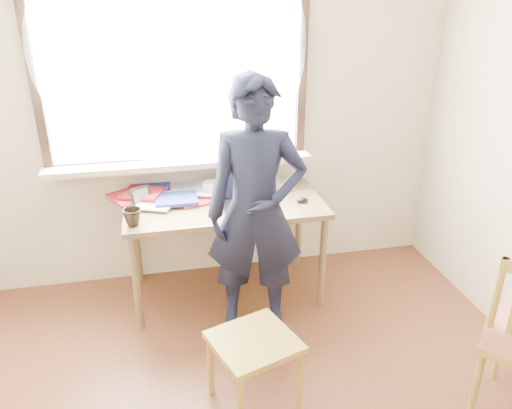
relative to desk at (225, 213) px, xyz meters
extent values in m
cube|color=beige|center=(-0.06, 0.37, 0.66)|extent=(3.50, 0.02, 2.60)
cube|color=white|center=(-0.26, 0.36, 0.96)|extent=(1.70, 0.01, 1.30)
cube|color=black|center=(-0.26, 0.34, 0.28)|extent=(1.82, 0.06, 0.06)
cube|color=black|center=(-1.14, 0.34, 0.96)|extent=(0.06, 0.06, 1.30)
cube|color=black|center=(0.62, 0.34, 0.96)|extent=(0.06, 0.06, 1.30)
cube|color=beige|center=(-0.26, 0.27, 0.29)|extent=(1.85, 0.20, 0.04)
cube|color=white|center=(-0.26, 0.28, 1.06)|extent=(1.95, 0.02, 1.65)
cube|color=brown|center=(0.00, 0.00, 0.06)|extent=(1.34, 0.67, 0.04)
cylinder|color=brown|center=(-0.62, -0.29, -0.30)|extent=(0.05, 0.05, 0.68)
cylinder|color=brown|center=(-0.62, 0.29, -0.30)|extent=(0.05, 0.05, 0.68)
cylinder|color=brown|center=(0.62, -0.29, -0.30)|extent=(0.05, 0.05, 0.68)
cylinder|color=brown|center=(0.62, 0.29, -0.30)|extent=(0.05, 0.05, 0.68)
cube|color=black|center=(0.15, -0.08, 0.08)|extent=(0.35, 0.25, 0.02)
cube|color=black|center=(0.15, 0.04, 0.20)|extent=(0.35, 0.08, 0.23)
cube|color=black|center=(0.15, 0.04, 0.20)|extent=(0.31, 0.06, 0.19)
cube|color=black|center=(0.15, -0.09, 0.09)|extent=(0.31, 0.15, 0.00)
imported|color=white|center=(-0.07, 0.15, 0.12)|extent=(0.18, 0.18, 0.10)
imported|color=black|center=(-0.60, -0.22, 0.13)|extent=(0.16, 0.16, 0.11)
ellipsoid|color=black|center=(0.52, -0.10, 0.09)|extent=(0.08, 0.06, 0.03)
cube|color=gold|center=(-0.21, 0.10, 0.08)|extent=(0.33, 0.31, 0.01)
cube|color=white|center=(-0.61, 0.21, 0.09)|extent=(0.36, 0.37, 0.02)
cube|color=gold|center=(-0.09, 0.13, 0.09)|extent=(0.34, 0.31, 0.02)
cube|color=white|center=(-0.41, 0.24, 0.10)|extent=(0.32, 0.30, 0.02)
cube|color=white|center=(-0.43, 0.12, 0.10)|extent=(0.34, 0.31, 0.02)
cube|color=maroon|center=(-0.40, 0.13, 0.10)|extent=(0.32, 0.36, 0.02)
cube|color=white|center=(-0.26, 0.10, 0.10)|extent=(0.20, 0.27, 0.01)
cube|color=navy|center=(-0.41, 0.20, 0.11)|extent=(0.36, 0.35, 0.02)
cube|color=white|center=(-0.56, 0.28, 0.11)|extent=(0.33, 0.32, 0.01)
imported|color=white|center=(-0.35, 0.26, 0.09)|extent=(0.24, 0.31, 0.03)
imported|color=white|center=(0.40, 0.27, 0.08)|extent=(0.26, 0.29, 0.02)
cube|color=black|center=(-0.56, 0.10, 0.13)|extent=(0.13, 0.08, 0.11)
cube|color=#3F6E30|center=(-0.56, 0.10, 0.13)|extent=(0.10, 0.06, 0.08)
cube|color=olive|center=(-0.02, -1.07, -0.25)|extent=(0.51, 0.50, 0.04)
cylinder|color=olive|center=(-0.13, -1.28, -0.45)|extent=(0.03, 0.03, 0.38)
cylinder|color=olive|center=(-0.24, -0.96, -0.45)|extent=(0.03, 0.03, 0.38)
cylinder|color=olive|center=(0.20, -1.17, -0.45)|extent=(0.03, 0.03, 0.38)
cylinder|color=olive|center=(0.09, -0.85, -0.45)|extent=(0.03, 0.03, 0.38)
cylinder|color=olive|center=(1.37, -1.19, -0.44)|extent=(0.04, 0.04, 0.41)
cylinder|color=olive|center=(1.07, -1.40, -0.44)|extent=(0.04, 0.04, 0.41)
cylinder|color=olive|center=(1.06, -1.41, 0.06)|extent=(0.04, 0.04, 0.51)
imported|color=black|center=(0.13, -0.40, 0.18)|extent=(0.66, 0.49, 1.65)
camera|label=1|loc=(-0.44, -3.07, 1.45)|focal=35.00mm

